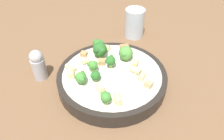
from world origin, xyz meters
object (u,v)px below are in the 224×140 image
at_px(broccoli_floret_3, 110,61).
at_px(chicken_chunk_0, 84,54).
at_px(broccoli_floret_0, 98,44).
at_px(rigatoni_8, 106,48).
at_px(broccoli_floret_5, 126,53).
at_px(rigatoni_0, 118,99).
at_px(broccoli_floret_1, 100,50).
at_px(chicken_chunk_3, 101,62).
at_px(broccoli_floret_7, 96,76).
at_px(pasta_bowl, 112,77).
at_px(rigatoni_7, 135,63).
at_px(broccoli_floret_4, 93,66).
at_px(rigatoni_1, 100,88).
at_px(broccoli_floret_6, 106,97).
at_px(drinking_glass, 134,25).
at_px(chicken_chunk_1, 124,48).
at_px(rigatoni_4, 71,74).
at_px(rigatoni_2, 86,61).
at_px(rigatoni_5, 142,76).
at_px(broccoli_floret_2, 81,77).
at_px(rigatoni_3, 135,70).
at_px(pepper_shaker, 38,65).
at_px(chicken_chunk_2, 149,84).
at_px(rigatoni_6, 71,68).

xyz_separation_m(broccoli_floret_3, chicken_chunk_0, (0.08, 0.03, -0.02)).
bearing_deg(broccoli_floret_0, rigatoni_8, -132.04).
relative_size(broccoli_floret_5, rigatoni_0, 1.49).
bearing_deg(broccoli_floret_1, chicken_chunk_3, 152.07).
bearing_deg(chicken_chunk_3, broccoli_floret_7, 135.80).
xyz_separation_m(pasta_bowl, rigatoni_0, (-0.08, 0.04, 0.02)).
bearing_deg(rigatoni_7, rigatoni_8, 11.74).
relative_size(broccoli_floret_4, broccoli_floret_5, 0.78).
height_order(pasta_bowl, broccoli_floret_0, broccoli_floret_0).
distance_m(pasta_bowl, chicken_chunk_0, 0.11).
distance_m(broccoli_floret_5, chicken_chunk_3, 0.07).
bearing_deg(rigatoni_7, rigatoni_1, 99.46).
distance_m(broccoli_floret_6, drinking_glass, 0.35).
xyz_separation_m(broccoli_floret_4, chicken_chunk_1, (0.03, -0.12, -0.01)).
bearing_deg(chicken_chunk_1, rigatoni_4, 93.29).
relative_size(broccoli_floret_6, rigatoni_2, 1.60).
height_order(broccoli_floret_4, drinking_glass, drinking_glass).
bearing_deg(pasta_bowl, rigatoni_5, -140.13).
height_order(rigatoni_0, rigatoni_4, same).
distance_m(rigatoni_4, rigatoni_7, 0.17).
height_order(broccoli_floret_4, rigatoni_5, broccoli_floret_4).
height_order(broccoli_floret_2, broccoli_floret_5, broccoli_floret_5).
distance_m(rigatoni_1, drinking_glass, 0.31).
height_order(pasta_bowl, chicken_chunk_3, chicken_chunk_3).
distance_m(broccoli_floret_1, broccoli_floret_3, 0.05).
xyz_separation_m(broccoli_floret_0, rigatoni_2, (-0.03, 0.06, -0.01)).
bearing_deg(rigatoni_2, broccoli_floret_0, -61.92).
xyz_separation_m(broccoli_floret_6, rigatoni_7, (0.06, -0.13, -0.01)).
bearing_deg(broccoli_floret_4, drinking_glass, -63.45).
bearing_deg(rigatoni_3, rigatoni_7, -39.79).
height_order(broccoli_floret_2, broccoli_floret_4, same).
xyz_separation_m(broccoli_floret_3, broccoli_floret_5, (0.00, -0.05, 0.00)).
distance_m(rigatoni_3, chicken_chunk_1, 0.10).
relative_size(broccoli_floret_7, chicken_chunk_3, 1.62).
relative_size(broccoli_floret_3, rigatoni_3, 1.21).
bearing_deg(rigatoni_2, pepper_shaker, 61.16).
bearing_deg(pepper_shaker, chicken_chunk_2, -140.70).
height_order(broccoli_floret_5, broccoli_floret_6, broccoli_floret_5).
bearing_deg(broccoli_floret_4, rigatoni_6, 47.18).
bearing_deg(chicken_chunk_3, broccoli_floret_2, 113.54).
relative_size(broccoli_floret_2, chicken_chunk_2, 1.81).
relative_size(chicken_chunk_2, drinking_glass, 0.19).
xyz_separation_m(chicken_chunk_0, pepper_shaker, (0.03, 0.12, 0.00)).
bearing_deg(rigatoni_2, broccoli_floret_5, -118.43).
xyz_separation_m(broccoli_floret_6, rigatoni_1, (0.04, -0.01, -0.01)).
bearing_deg(broccoli_floret_3, rigatoni_3, -143.14).
relative_size(chicken_chunk_3, pepper_shaker, 0.21).
xyz_separation_m(broccoli_floret_6, rigatoni_6, (0.14, 0.01, -0.01)).
bearing_deg(broccoli_floret_4, rigatoni_5, -136.96).
relative_size(broccoli_floret_6, rigatoni_5, 1.38).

